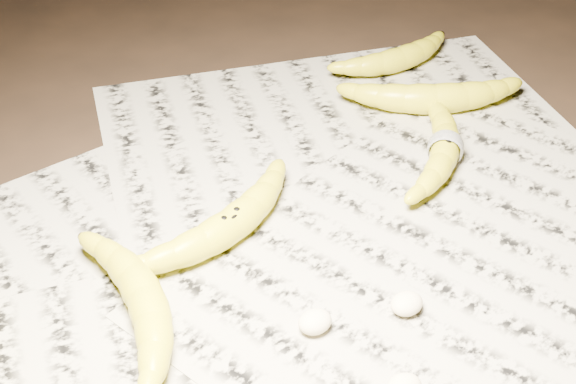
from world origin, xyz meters
TOP-DOWN VIEW (x-y plane):
  - ground at (0.00, 0.00)m, footprint 3.00×3.00m
  - newspaper_patch at (-0.02, 0.01)m, footprint 0.90×0.70m
  - banana_left_b at (-0.18, 0.02)m, footprint 0.09×0.19m
  - banana_center at (-0.07, 0.06)m, footprint 0.20×0.10m
  - banana_taped at (0.20, 0.04)m, footprint 0.18×0.16m
  - banana_upper_a at (0.27, 0.12)m, footprint 0.20×0.16m
  - banana_upper_b at (0.30, 0.23)m, footprint 0.16×0.06m
  - measuring_tape at (0.20, 0.04)m, footprint 0.03×0.03m
  - flesh_chunk_a at (-0.07, -0.09)m, footprint 0.03×0.03m
  - flesh_chunk_b at (-0.06, -0.18)m, footprint 0.03×0.03m
  - flesh_chunk_c at (0.01, -0.12)m, footprint 0.03×0.03m

SIDE VIEW (x-z plane):
  - ground at x=0.00m, z-range 0.00..0.00m
  - newspaper_patch at x=-0.02m, z-range 0.00..0.01m
  - flesh_chunk_b at x=-0.06m, z-range 0.01..0.03m
  - flesh_chunk_c at x=0.01m, z-range 0.01..0.03m
  - flesh_chunk_a at x=-0.07m, z-range 0.01..0.03m
  - banana_taped at x=0.20m, z-range 0.01..0.04m
  - measuring_tape at x=0.20m, z-range 0.00..0.04m
  - banana_upper_b at x=0.30m, z-range 0.01..0.04m
  - banana_left_b at x=-0.18m, z-range 0.01..0.04m
  - banana_center at x=-0.07m, z-range 0.01..0.04m
  - banana_upper_a at x=0.27m, z-range 0.01..0.05m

